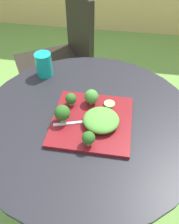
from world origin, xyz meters
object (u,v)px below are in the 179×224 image
drinking_glass (44,66)px  fork (79,122)px  patio_chair (64,52)px  salad_plate (92,121)px

drinking_glass → fork: size_ratio=0.69×
drinking_glass → fork: drinking_glass is taller
patio_chair → drinking_glass: (0.05, -0.50, 0.23)m
salad_plate → fork: size_ratio=1.87×
salad_plate → drinking_glass: bearing=134.2°
drinking_glass → patio_chair: bearing=95.4°
salad_plate → drinking_glass: drinking_glass is taller
salad_plate → fork: fork is taller
patio_chair → drinking_glass: patio_chair is taller
patio_chair → drinking_glass: bearing=-84.6°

